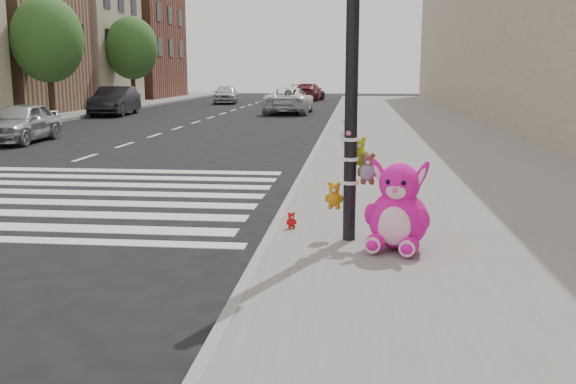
% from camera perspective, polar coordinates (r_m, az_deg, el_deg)
% --- Properties ---
extents(ground, '(120.00, 120.00, 0.00)m').
position_cam_1_polar(ground, '(7.18, -16.24, -8.27)').
color(ground, black).
rests_on(ground, ground).
extents(sidewalk_near, '(7.00, 80.00, 0.14)m').
position_cam_1_polar(sidewalk_near, '(16.58, 14.10, 2.73)').
color(sidewalk_near, slate).
rests_on(sidewalk_near, ground).
extents(curb_edge, '(0.12, 80.00, 0.15)m').
position_cam_1_polar(curb_edge, '(16.46, 2.11, 2.99)').
color(curb_edge, gray).
rests_on(curb_edge, ground).
extents(bld_far_c, '(6.00, 8.00, 8.00)m').
position_cam_1_polar(bld_far_c, '(37.07, -23.91, 12.49)').
color(bld_far_c, '#91674D').
rests_on(bld_far_c, ground).
extents(bld_far_d, '(6.00, 8.00, 10.00)m').
position_cam_1_polar(bld_far_d, '(45.17, -18.22, 13.66)').
color(bld_far_d, '#B8A68C').
rests_on(bld_far_d, ground).
extents(bld_far_e, '(6.00, 10.00, 9.00)m').
position_cam_1_polar(bld_far_e, '(55.38, -13.46, 12.74)').
color(bld_far_e, brown).
rests_on(bld_far_e, ground).
extents(signal_pole, '(0.68, 0.50, 4.00)m').
position_cam_1_polar(signal_pole, '(8.10, 5.76, 7.25)').
color(signal_pole, black).
rests_on(signal_pole, sidewalk_near).
extents(tree_far_b, '(3.20, 3.20, 5.44)m').
position_cam_1_polar(tree_far_b, '(31.51, -20.58, 12.55)').
color(tree_far_b, '#382619').
rests_on(tree_far_b, sidewalk_far).
extents(tree_far_c, '(3.20, 3.20, 5.44)m').
position_cam_1_polar(tree_far_c, '(41.66, -13.73, 12.31)').
color(tree_far_c, '#382619').
rests_on(tree_far_c, sidewalk_far).
extents(pink_bunny, '(0.88, 0.97, 1.13)m').
position_cam_1_polar(pink_bunny, '(7.86, 9.76, -1.81)').
color(pink_bunny, '#E8139F').
rests_on(pink_bunny, sidewalk_near).
extents(red_teddy, '(0.18, 0.16, 0.23)m').
position_cam_1_polar(red_teddy, '(8.86, 0.29, -2.53)').
color(red_teddy, red).
rests_on(red_teddy, sidewalk_near).
extents(car_silver_far, '(1.73, 3.86, 1.29)m').
position_cam_1_polar(car_silver_far, '(22.49, -22.70, 5.72)').
color(car_silver_far, '#AAABAF').
rests_on(car_silver_far, ground).
extents(car_dark_far, '(1.92, 4.62, 1.49)m').
position_cam_1_polar(car_dark_far, '(34.72, -15.12, 7.82)').
color(car_dark_far, black).
rests_on(car_dark_far, ground).
extents(car_white_near, '(2.44, 5.10, 1.40)m').
position_cam_1_polar(car_white_near, '(35.00, 0.13, 8.14)').
color(car_white_near, silver).
rests_on(car_white_near, ground).
extents(car_maroon_near, '(2.48, 4.78, 1.32)m').
position_cam_1_polar(car_maroon_near, '(50.11, 1.86, 8.87)').
color(car_maroon_near, maroon).
rests_on(car_maroon_near, ground).
extents(car_silver_deep, '(2.10, 4.06, 1.32)m').
position_cam_1_polar(car_silver_deep, '(45.86, -5.56, 8.66)').
color(car_silver_deep, silver).
rests_on(car_silver_deep, ground).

